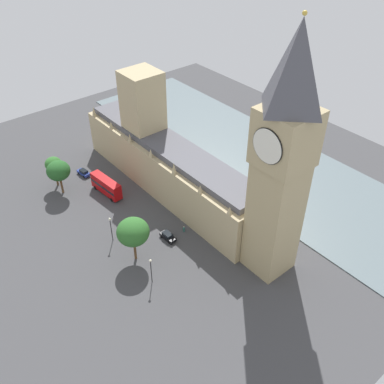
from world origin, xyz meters
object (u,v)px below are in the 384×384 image
Objects in this scene: pedestrian_midblock at (184,229)px; car_black_trailing at (168,236)px; parliament_building at (166,159)px; plane_tree_opposite_hall at (133,232)px; street_lamp_by_river_gate at (111,225)px; clock_tower at (283,159)px; plane_tree_corner at (58,171)px; street_lamp_kerbside at (151,267)px; car_blue_near_tower at (84,172)px; plane_tree_under_trees at (53,164)px; double_decker_bus_far_end at (106,186)px.

car_black_trailing is at bearing -103.71° from pedestrian_midblock.
plane_tree_opposite_hall is (22.12, 18.01, -0.22)m from parliament_building.
street_lamp_by_river_gate is (10.23, -7.91, 3.80)m from car_black_trailing.
parliament_building is at bearing 145.40° from pedestrian_midblock.
plane_tree_corner is at bearing -66.43° from clock_tower.
plane_tree_corner is at bearing -89.49° from street_lamp_kerbside.
clock_tower is (0.72, 37.77, 19.37)m from parliament_building.
car_blue_near_tower is at bearing -100.04° from street_lamp_kerbside.
plane_tree_opposite_hall is at bearing 91.66° from plane_tree_under_trees.
car_black_trailing is 2.67× the size of pedestrian_midblock.
plane_tree_opposite_hall reaches higher than plane_tree_under_trees.
car_blue_near_tower is 36.22m from car_black_trailing.
plane_tree_opposite_hall is at bearing -98.42° from street_lamp_kerbside.
clock_tower is 12.17× the size of car_black_trailing.
street_lamp_by_river_gate is (0.91, -8.33, -3.30)m from plane_tree_opposite_hall.
car_black_trailing is 34.69m from plane_tree_corner.
clock_tower is 6.09× the size of plane_tree_under_trees.
street_lamp_kerbside is at bearing 90.51° from plane_tree_corner.
car_black_trailing is at bearing -177.36° from plane_tree_opposite_hall.
car_blue_near_tower is 0.50× the size of plane_tree_under_trees.
plane_tree_corner is 1.43× the size of street_lamp_by_river_gate.
plane_tree_under_trees reaches higher than car_black_trailing.
street_lamp_by_river_gate is (14.77, -8.21, 3.95)m from pedestrian_midblock.
street_lamp_kerbside is 0.99× the size of street_lamp_by_river_gate.
plane_tree_opposite_hall is at bearing -42.71° from clock_tower.
car_blue_near_tower is 0.64× the size of street_lamp_by_river_gate.
plane_tree_opposite_hall is 1.26× the size of plane_tree_under_trees.
street_lamp_by_river_gate is (-0.15, 28.51, -2.09)m from plane_tree_under_trees.
clock_tower is at bearing 117.99° from car_black_trailing.
parliament_building reaches higher than car_black_trailing.
plane_tree_corner is (23.65, -14.78, -1.18)m from parliament_building.
clock_tower is at bearing 111.64° from plane_tree_under_trees.
car_black_trailing is at bearing 89.22° from double_decker_bus_far_end.
double_decker_bus_far_end is 24.54m from car_black_trailing.
parliament_building is 7.16× the size of plane_tree_under_trees.
street_lamp_by_river_gate is (8.28, 16.50, 2.05)m from double_decker_bus_far_end.
parliament_building is 1.18× the size of clock_tower.
street_lamp_kerbside is (15.03, 8.03, 3.90)m from pedestrian_midblock.
street_lamp_kerbside is (1.17, 7.91, -3.35)m from plane_tree_opposite_hall.
plane_tree_under_trees is 1.29× the size of street_lamp_by_river_gate.
parliament_building reaches higher than plane_tree_corner.
double_decker_bus_far_end is 26.45m from plane_tree_opposite_hall.
double_decker_bus_far_end is (14.02, -44.59, -24.94)m from clock_tower.
street_lamp_by_river_gate is at bearing -112.59° from car_blue_near_tower.
car_blue_near_tower is 37.13m from pedestrian_midblock.
double_decker_bus_far_end reaches higher than pedestrian_midblock.
plane_tree_corner reaches higher than car_black_trailing.
pedestrian_midblock is at bearing -69.23° from clock_tower.
car_blue_near_tower is 0.41× the size of double_decker_bus_far_end.
clock_tower is 7.97× the size of street_lamp_kerbside.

